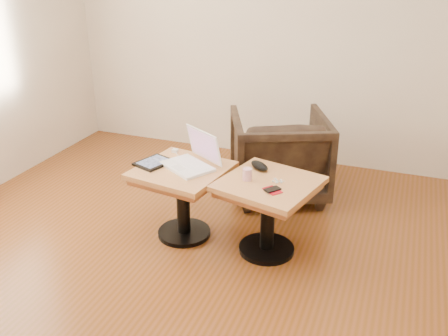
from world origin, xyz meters
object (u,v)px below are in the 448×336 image
(side_table_left, at_px, (182,185))
(striped_cup, at_px, (247,174))
(side_table_right, at_px, (268,199))
(armchair, at_px, (279,155))
(laptop, at_px, (193,159))

(side_table_left, bearing_deg, striped_cup, 6.26)
(side_table_left, height_order, striped_cup, striped_cup)
(side_table_right, relative_size, armchair, 0.92)
(striped_cup, bearing_deg, side_table_right, 11.27)
(side_table_left, height_order, side_table_right, same)
(side_table_left, relative_size, side_table_right, 0.94)
(striped_cup, bearing_deg, side_table_left, 177.54)
(side_table_left, bearing_deg, armchair, 71.28)
(side_table_right, bearing_deg, laptop, -171.01)
(side_table_left, xyz_separation_m, striped_cup, (0.49, -0.02, 0.18))
(side_table_left, height_order, armchair, armchair)
(side_table_right, height_order, armchair, armchair)
(laptop, distance_m, striped_cup, 0.44)
(side_table_left, bearing_deg, laptop, 55.30)
(side_table_left, xyz_separation_m, armchair, (0.47, 0.90, -0.05))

